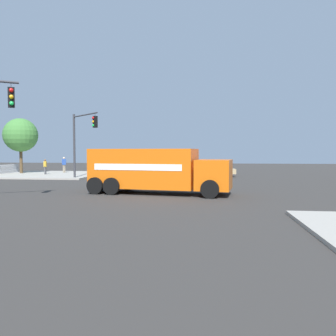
# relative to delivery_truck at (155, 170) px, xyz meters

# --- Properties ---
(ground_plane) EXTENTS (100.00, 100.00, 0.00)m
(ground_plane) POSITION_rel_delivery_truck_xyz_m (-1.35, -0.97, -1.42)
(ground_plane) COLOR #33302D
(sidewalk_corner_near) EXTENTS (10.77, 10.77, 0.14)m
(sidewalk_corner_near) POSITION_rel_delivery_truck_xyz_m (-13.93, -13.55, -1.35)
(sidewalk_corner_near) COLOR #9E998E
(sidewalk_corner_near) RESTS_ON ground
(delivery_truck) EXTENTS (3.91, 8.60, 2.67)m
(delivery_truck) POSITION_rel_delivery_truck_xyz_m (0.00, 0.00, 0.00)
(delivery_truck) COLOR orange
(delivery_truck) RESTS_ON ground
(traffic_light_secondary) EXTENTS (3.19, 3.37, 5.78)m
(traffic_light_secondary) POSITION_rel_delivery_truck_xyz_m (-8.72, -8.00, 2.55)
(traffic_light_secondary) COLOR #38383D
(traffic_light_secondary) RESTS_ON sidewalk_corner_near
(pickup_tan) EXTENTS (2.73, 5.40, 1.38)m
(pickup_tan) POSITION_rel_delivery_truck_xyz_m (-14.24, 3.28, -0.69)
(pickup_tan) COLOR tan
(pickup_tan) RESTS_ON ground
(pedestrian_near_corner) EXTENTS (0.53, 0.25, 1.58)m
(pedestrian_near_corner) POSITION_rel_delivery_truck_xyz_m (-13.24, -13.68, -0.38)
(pedestrian_near_corner) COLOR #4C4C51
(pedestrian_near_corner) RESTS_ON sidewalk_corner_near
(pedestrian_crossing) EXTENTS (0.46, 0.37, 1.76)m
(pedestrian_crossing) POSITION_rel_delivery_truck_xyz_m (-16.29, -12.99, -0.27)
(pedestrian_crossing) COLOR gray
(pedestrian_crossing) RESTS_ON sidewalk_corner_near
(picket_fence_run) EXTENTS (5.14, 0.05, 0.95)m
(picket_fence_run) POSITION_rel_delivery_truck_xyz_m (-13.93, -18.69, -0.80)
(picket_fence_run) COLOR silver
(picket_fence_run) RESTS_ON sidewalk_corner_near
(shade_tree_near) EXTENTS (3.65, 3.65, 6.00)m
(shade_tree_near) POSITION_rel_delivery_truck_xyz_m (-14.75, -17.23, 2.88)
(shade_tree_near) COLOR brown
(shade_tree_near) RESTS_ON sidewalk_corner_near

